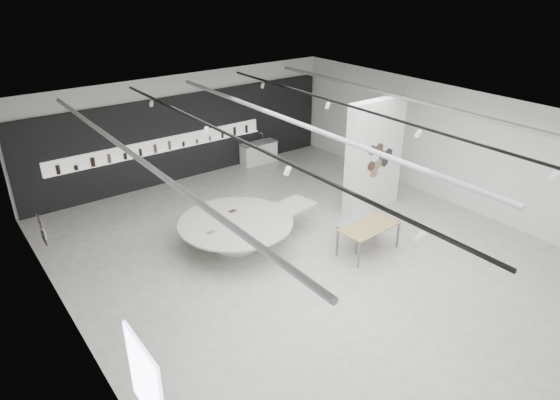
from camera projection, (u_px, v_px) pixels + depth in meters
room at (306, 187)px, 12.80m from camera, size 12.02×14.02×3.82m
back_wall_display at (184, 138)px, 18.05m from camera, size 11.80×0.27×3.10m
partition_column at (374, 156)px, 15.58m from camera, size 2.20×0.38×3.60m
display_island at (238, 229)px, 13.93m from camera, size 4.45×3.69×0.82m
sample_table_wood at (369, 228)px, 13.56m from camera, size 1.77×0.96×0.81m
sample_table_stone at (358, 222)px, 14.11m from camera, size 1.50×1.06×0.70m
kitchen_counter at (259, 153)px, 19.86m from camera, size 1.50×0.62×1.17m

